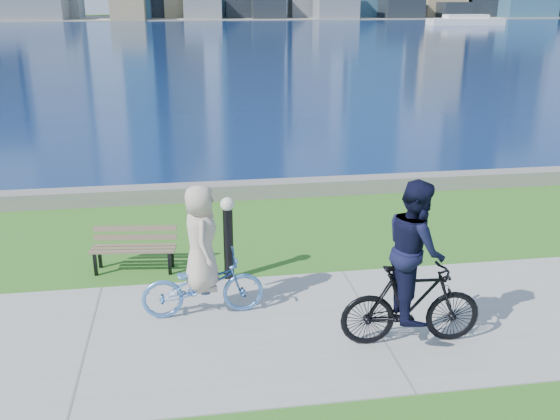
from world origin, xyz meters
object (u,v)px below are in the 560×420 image
at_px(park_bench, 134,245).
at_px(cyclist_woman, 202,268).
at_px(cyclist_man, 413,278).
at_px(bollard_lamp, 228,233).

distance_m(park_bench, cyclist_woman, 2.15).
height_order(park_bench, cyclist_woman, cyclist_woman).
bearing_deg(cyclist_woman, park_bench, 28.63).
distance_m(park_bench, cyclist_man, 4.91).
relative_size(bollard_lamp, cyclist_woman, 0.72).
bearing_deg(cyclist_man, cyclist_woman, 69.30).
height_order(park_bench, cyclist_man, cyclist_man).
bearing_deg(cyclist_woman, cyclist_man, -116.84).
distance_m(park_bench, bollard_lamp, 1.73).
bearing_deg(cyclist_man, park_bench, 54.99).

